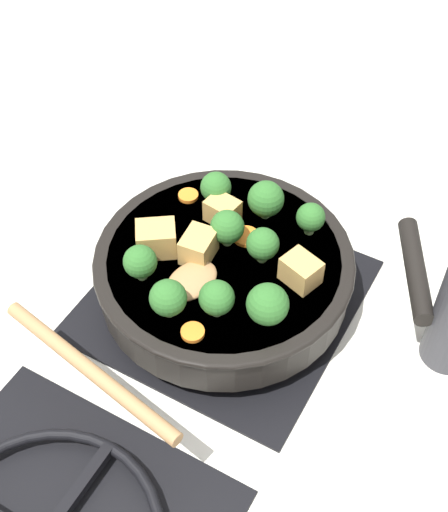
% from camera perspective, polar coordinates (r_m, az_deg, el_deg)
% --- Properties ---
extents(ground_plane, '(2.40, 2.40, 0.00)m').
position_cam_1_polar(ground_plane, '(0.91, 0.00, -3.44)').
color(ground_plane, silver).
extents(front_burner_grate, '(0.31, 0.31, 0.03)m').
position_cam_1_polar(front_burner_grate, '(0.90, 0.00, -2.97)').
color(front_burner_grate, black).
rests_on(front_burner_grate, ground_plane).
extents(skillet_pan, '(0.40, 0.33, 0.06)m').
position_cam_1_polar(skillet_pan, '(0.86, 0.14, -1.08)').
color(skillet_pan, black).
rests_on(skillet_pan, front_burner_grate).
extents(wooden_spoon, '(0.24, 0.22, 0.02)m').
position_cam_1_polar(wooden_spoon, '(0.77, -7.11, -5.88)').
color(wooden_spoon, '#A87A4C').
rests_on(wooden_spoon, skillet_pan).
extents(tofu_cube_center_large, '(0.04, 0.04, 0.03)m').
position_cam_1_polar(tofu_cube_center_large, '(0.87, -0.12, 3.64)').
color(tofu_cube_center_large, tan).
rests_on(tofu_cube_center_large, skillet_pan).
extents(tofu_cube_near_handle, '(0.06, 0.06, 0.04)m').
position_cam_1_polar(tofu_cube_near_handle, '(0.84, -5.44, 1.37)').
color(tofu_cube_near_handle, tan).
rests_on(tofu_cube_near_handle, skillet_pan).
extents(tofu_cube_east_chunk, '(0.05, 0.04, 0.03)m').
position_cam_1_polar(tofu_cube_east_chunk, '(0.81, 6.16, -1.19)').
color(tofu_cube_east_chunk, tan).
rests_on(tofu_cube_east_chunk, skillet_pan).
extents(tofu_cube_west_chunk, '(0.04, 0.05, 0.03)m').
position_cam_1_polar(tofu_cube_west_chunk, '(0.83, -2.06, 0.76)').
color(tofu_cube_west_chunk, tan).
rests_on(tofu_cube_west_chunk, skillet_pan).
extents(broccoli_floret_near_spoon, '(0.05, 0.05, 0.05)m').
position_cam_1_polar(broccoli_floret_near_spoon, '(0.87, 3.37, 4.57)').
color(broccoli_floret_near_spoon, '#709956').
rests_on(broccoli_floret_near_spoon, skillet_pan).
extents(broccoli_floret_center_top, '(0.04, 0.04, 0.05)m').
position_cam_1_polar(broccoli_floret_center_top, '(0.81, -6.72, -0.48)').
color(broccoli_floret_center_top, '#709956').
rests_on(broccoli_floret_center_top, skillet_pan).
extents(broccoli_floret_east_rim, '(0.04, 0.04, 0.05)m').
position_cam_1_polar(broccoli_floret_east_rim, '(0.84, 0.26, 2.31)').
color(broccoli_floret_east_rim, '#709956').
rests_on(broccoli_floret_east_rim, skillet_pan).
extents(broccoli_floret_west_rim, '(0.04, 0.04, 0.05)m').
position_cam_1_polar(broccoli_floret_west_rim, '(0.77, -4.49, -3.38)').
color(broccoli_floret_west_rim, '#709956').
rests_on(broccoli_floret_west_rim, skillet_pan).
extents(broccoli_floret_north_edge, '(0.04, 0.04, 0.05)m').
position_cam_1_polar(broccoli_floret_north_edge, '(0.89, -0.66, 5.50)').
color(broccoli_floret_north_edge, '#709956').
rests_on(broccoli_floret_north_edge, skillet_pan).
extents(broccoli_floret_south_cluster, '(0.04, 0.04, 0.04)m').
position_cam_1_polar(broccoli_floret_south_cluster, '(0.86, 6.95, 3.06)').
color(broccoli_floret_south_cluster, '#709956').
rests_on(broccoli_floret_south_cluster, skillet_pan).
extents(broccoli_floret_mid_floret, '(0.05, 0.05, 0.05)m').
position_cam_1_polar(broccoli_floret_mid_floret, '(0.76, 3.51, -3.89)').
color(broccoli_floret_mid_floret, '#709956').
rests_on(broccoli_floret_mid_floret, skillet_pan).
extents(broccoli_floret_small_inner, '(0.04, 0.04, 0.05)m').
position_cam_1_polar(broccoli_floret_small_inner, '(0.82, 3.12, 0.94)').
color(broccoli_floret_small_inner, '#709956').
rests_on(broccoli_floret_small_inner, skillet_pan).
extents(broccoli_floret_tall_stem, '(0.04, 0.04, 0.05)m').
position_cam_1_polar(broccoli_floret_tall_stem, '(0.77, -0.59, -3.39)').
color(broccoli_floret_tall_stem, '#709956').
rests_on(broccoli_floret_tall_stem, skillet_pan).
extents(carrot_slice_orange_thin, '(0.03, 0.03, 0.01)m').
position_cam_1_polar(carrot_slice_orange_thin, '(0.77, -2.52, -6.11)').
color(carrot_slice_orange_thin, orange).
rests_on(carrot_slice_orange_thin, skillet_pan).
extents(carrot_slice_near_center, '(0.03, 0.03, 0.01)m').
position_cam_1_polar(carrot_slice_near_center, '(0.91, -2.87, 4.85)').
color(carrot_slice_near_center, orange).
rests_on(carrot_slice_near_center, skillet_pan).
extents(carrot_slice_edge_slice, '(0.03, 0.03, 0.01)m').
position_cam_1_polar(carrot_slice_edge_slice, '(0.91, 3.41, 4.68)').
color(carrot_slice_edge_slice, orange).
rests_on(carrot_slice_edge_slice, skillet_pan).
extents(carrot_slice_under_broccoli, '(0.03, 0.03, 0.01)m').
position_cam_1_polar(carrot_slice_under_broccoli, '(0.86, 1.77, 1.58)').
color(carrot_slice_under_broccoli, orange).
rests_on(carrot_slice_under_broccoli, skillet_pan).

